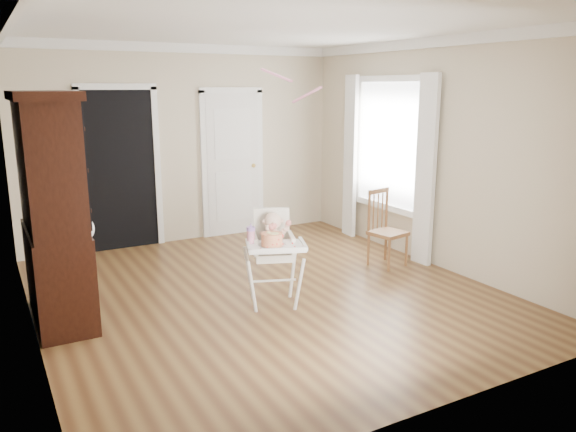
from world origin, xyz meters
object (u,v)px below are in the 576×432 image
china_cabinet (53,210)px  dining_chair (386,231)px  sippy_cup (251,235)px  cake (272,239)px  high_chair (273,247)px

china_cabinet → dining_chair: (3.70, -0.16, -0.62)m
sippy_cup → dining_chair: (2.05, 0.51, -0.33)m
sippy_cup → dining_chair: 2.14m
cake → china_cabinet: bearing=155.0°
sippy_cup → china_cabinet: china_cabinet is taller
high_chair → sippy_cup: high_chair is taller
high_chair → sippy_cup: (-0.25, -0.03, 0.16)m
cake → dining_chair: 2.05m
high_chair → sippy_cup: size_ratio=4.87×
high_chair → sippy_cup: 0.30m
sippy_cup → china_cabinet: (-1.65, 0.67, 0.29)m
high_chair → cake: bearing=-99.4°
dining_chair → high_chair: bearing=-176.2°
cake → china_cabinet: china_cabinet is taller
high_chair → china_cabinet: (-1.90, 0.64, 0.45)m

